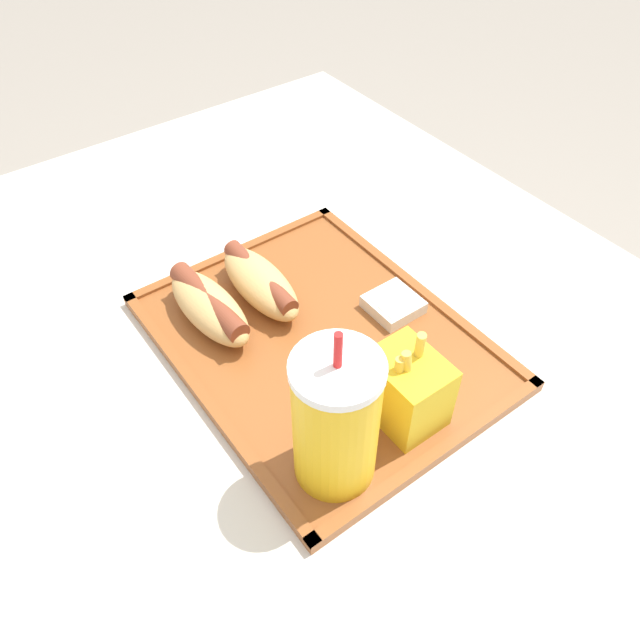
# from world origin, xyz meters

# --- Properties ---
(ground_plane) EXTENTS (8.00, 8.00, 0.00)m
(ground_plane) POSITION_xyz_m (0.00, 0.00, 0.00)
(ground_plane) COLOR gray
(dining_table) EXTENTS (1.11, 0.83, 0.75)m
(dining_table) POSITION_xyz_m (0.00, 0.00, 0.38)
(dining_table) COLOR beige
(dining_table) RESTS_ON ground_plane
(food_tray) EXTENTS (0.38, 0.30, 0.01)m
(food_tray) POSITION_xyz_m (-0.01, 0.01, 0.76)
(food_tray) COLOR brown
(food_tray) RESTS_ON dining_table
(soda_cup) EXTENTS (0.08, 0.08, 0.18)m
(soda_cup) POSITION_xyz_m (-0.15, 0.09, 0.84)
(soda_cup) COLOR gold
(soda_cup) RESTS_ON food_tray
(hot_dog_far) EXTENTS (0.14, 0.06, 0.04)m
(hot_dog_far) POSITION_xyz_m (0.09, 0.09, 0.79)
(hot_dog_far) COLOR tan
(hot_dog_far) RESTS_ON food_tray
(hot_dog_near) EXTENTS (0.14, 0.06, 0.04)m
(hot_dog_near) POSITION_xyz_m (0.09, 0.02, 0.79)
(hot_dog_near) COLOR tan
(hot_dog_near) RESTS_ON food_tray
(fries_carton) EXTENTS (0.07, 0.06, 0.11)m
(fries_carton) POSITION_xyz_m (-0.14, -0.00, 0.80)
(fries_carton) COLOR gold
(fries_carton) RESTS_ON food_tray
(sauce_cup_mayo) EXTENTS (0.06, 0.06, 0.02)m
(sauce_cup_mayo) POSITION_xyz_m (-0.02, -0.09, 0.77)
(sauce_cup_mayo) COLOR silver
(sauce_cup_mayo) RESTS_ON food_tray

